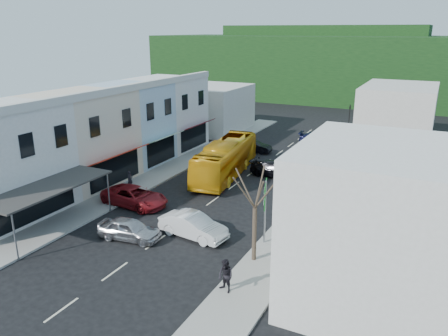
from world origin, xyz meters
TOP-DOWN VIEW (x-y plane):
  - ground at (0.00, 0.00)m, footprint 120.00×120.00m
  - sidewalk_left at (-7.50, 10.00)m, footprint 3.00×52.00m
  - sidewalk_right at (7.50, 10.00)m, footprint 3.00×52.00m
  - shopfront_row at (-12.49, 5.00)m, footprint 8.25×30.00m
  - right_building at (13.50, -4.00)m, footprint 8.00×9.00m
  - distant_block_left at (-12.00, 27.00)m, footprint 8.00×10.00m
  - distant_block_right at (11.00, 30.00)m, footprint 8.00×12.00m
  - hillside at (-1.45, 65.09)m, footprint 80.00×26.00m
  - bus at (-1.90, 10.20)m, footprint 4.08×11.83m
  - car_silver at (-1.76, -4.39)m, footprint 4.60×2.36m
  - car_white at (1.80, -2.23)m, footprint 4.59×2.35m
  - car_red at (-5.00, 0.41)m, footprint 4.72×2.22m
  - car_black_near at (2.47, 11.95)m, footprint 4.64×2.21m
  - car_black_far at (-2.74, 18.97)m, footprint 4.49×2.02m
  - car_navy_far at (2.93, 25.77)m, footprint 4.63×2.18m
  - pedestrian_left at (-7.54, 3.11)m, footprint 0.48×0.65m
  - pedestrian_right at (6.62, -7.19)m, footprint 0.81×0.65m
  - direction_sign at (6.40, -1.13)m, footprint 1.37×2.06m
  - street_tree at (6.66, -3.46)m, footprint 2.54×2.54m
  - traffic_signal at (5.80, 28.23)m, footprint 0.88×1.13m

SIDE VIEW (x-z plane):
  - ground at x=0.00m, z-range 0.00..0.00m
  - sidewalk_left at x=-7.50m, z-range 0.00..0.15m
  - sidewalk_right at x=7.50m, z-range 0.00..0.15m
  - car_silver at x=-1.76m, z-range 0.00..1.40m
  - car_white at x=1.80m, z-range 0.00..1.40m
  - car_red at x=-5.00m, z-range 0.00..1.40m
  - car_black_near at x=2.47m, z-range 0.00..1.40m
  - car_black_far at x=-2.74m, z-range 0.00..1.40m
  - car_navy_far at x=2.93m, z-range 0.00..1.40m
  - pedestrian_left at x=-7.54m, z-range 0.15..1.85m
  - pedestrian_right at x=6.62m, z-range 0.15..1.85m
  - bus at x=-1.90m, z-range 0.00..3.10m
  - direction_sign at x=6.40m, z-range 0.00..4.29m
  - traffic_signal at x=5.80m, z-range 0.00..4.63m
  - distant_block_left at x=-12.00m, z-range 0.00..6.00m
  - street_tree at x=6.66m, z-range 0.00..6.86m
  - distant_block_right at x=11.00m, z-range 0.00..7.00m
  - shopfront_row at x=-12.49m, z-range 0.00..8.00m
  - right_building at x=13.50m, z-range 0.00..8.00m
  - hillside at x=-1.45m, z-range -0.27..13.73m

